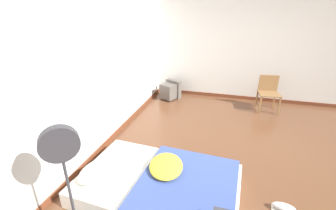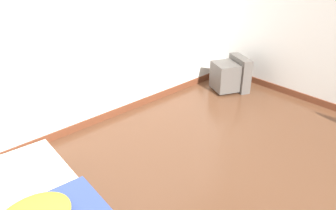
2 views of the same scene
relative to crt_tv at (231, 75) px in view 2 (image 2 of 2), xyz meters
name	(u,v)px [view 2 (image 2 of 2)]	position (x,y,z in m)	size (l,w,h in m)	color
wall_back	(61,17)	(-2.20, 0.52, 1.06)	(7.77, 0.08, 2.60)	silver
crt_tv	(231,75)	(0.00, 0.00, 0.00)	(0.58, 0.55, 0.49)	#56514C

